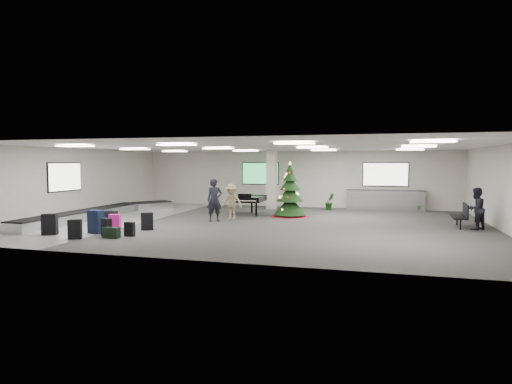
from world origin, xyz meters
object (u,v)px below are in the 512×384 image
(grand_piano, at_px, (248,199))
(bench, at_px, (462,214))
(traveler_a, at_px, (215,200))
(service_counter, at_px, (385,200))
(potted_plant_left, at_px, (330,202))
(pink_suitcase, at_px, (115,223))
(traveler_bench, at_px, (476,209))
(potted_plant_right, at_px, (419,204))
(christmas_tree, at_px, (290,198))
(baggage_carousel, at_px, (100,213))
(traveler_b, at_px, (232,202))

(grand_piano, xyz_separation_m, bench, (9.26, -1.85, -0.22))
(traveler_a, bearing_deg, service_counter, 7.00)
(traveler_a, relative_size, potted_plant_left, 2.02)
(pink_suitcase, xyz_separation_m, grand_piano, (3.30, 6.24, 0.44))
(bench, distance_m, traveler_bench, 0.66)
(pink_suitcase, bearing_deg, potted_plant_right, 25.54)
(service_counter, xyz_separation_m, christmas_tree, (-4.39, -4.10, 0.35))
(baggage_carousel, bearing_deg, service_counter, 27.67)
(bench, xyz_separation_m, potted_plant_left, (-5.60, 4.82, -0.08))
(service_counter, distance_m, traveler_a, 9.78)
(christmas_tree, bearing_deg, traveler_b, -142.36)
(grand_piano, height_order, traveler_a, traveler_a)
(christmas_tree, xyz_separation_m, traveler_b, (-2.30, -1.77, -0.10))
(service_counter, bearing_deg, bench, -64.29)
(christmas_tree, relative_size, traveler_a, 1.42)
(baggage_carousel, relative_size, pink_suitcase, 14.92)
(pink_suitcase, height_order, bench, bench)
(traveler_bench, bearing_deg, baggage_carousel, -39.96)
(grand_piano, bearing_deg, traveler_b, -95.99)
(traveler_b, bearing_deg, traveler_bench, 2.10)
(traveler_bench, xyz_separation_m, potted_plant_left, (-5.99, 5.28, -0.35))
(grand_piano, bearing_deg, bench, -12.62)
(pink_suitcase, bearing_deg, grand_piano, 46.86)
(christmas_tree, distance_m, potted_plant_left, 3.60)
(service_counter, relative_size, pink_suitcase, 6.23)
(service_counter, relative_size, traveler_bench, 2.52)
(potted_plant_right, bearing_deg, christmas_tree, -147.02)
(baggage_carousel, relative_size, bench, 6.36)
(pink_suitcase, xyz_separation_m, traveler_bench, (12.96, 3.93, 0.49))
(traveler_a, bearing_deg, traveler_b, 18.62)
(traveler_bench, distance_m, potted_plant_right, 6.18)
(christmas_tree, height_order, traveler_b, christmas_tree)
(grand_piano, height_order, potted_plant_left, grand_piano)
(service_counter, height_order, potted_plant_right, service_counter)
(baggage_carousel, distance_m, potted_plant_right, 15.96)
(potted_plant_left, bearing_deg, potted_plant_right, 8.98)
(service_counter, xyz_separation_m, pink_suitcase, (-9.82, -10.07, -0.23))
(baggage_carousel, xyz_separation_m, pink_suitcase, (3.02, -3.34, 0.10))
(christmas_tree, height_order, grand_piano, christmas_tree)
(pink_suitcase, xyz_separation_m, bench, (12.56, 4.38, 0.22))
(traveler_bench, bearing_deg, service_counter, -105.04)
(service_counter, bearing_deg, traveler_bench, -62.98)
(grand_piano, bearing_deg, baggage_carousel, -156.72)
(traveler_a, height_order, potted_plant_right, traveler_a)
(service_counter, distance_m, potted_plant_left, 2.99)
(christmas_tree, bearing_deg, pink_suitcase, -132.27)
(traveler_b, bearing_deg, bench, 4.82)
(bench, bearing_deg, christmas_tree, 171.29)
(grand_piano, bearing_deg, service_counter, 29.17)
(service_counter, distance_m, grand_piano, 7.57)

